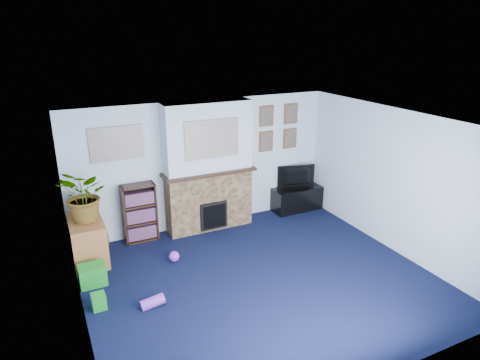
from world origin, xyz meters
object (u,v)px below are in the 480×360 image
television (297,177)px  bookshelf (140,214)px  sideboard (88,241)px  tv_stand (297,199)px

television → bookshelf: bearing=12.4°
television → sideboard: (-4.19, -0.30, -0.36)m
tv_stand → bookshelf: bearing=178.7°
bookshelf → sideboard: bearing=-159.3°
bookshelf → sideboard: (-0.94, -0.36, -0.15)m
tv_stand → television: (0.00, 0.02, 0.49)m
tv_stand → sideboard: (-4.19, -0.28, 0.12)m
tv_stand → sideboard: 4.20m
tv_stand → bookshelf: bookshelf is taller
television → bookshelf: size_ratio=0.75×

